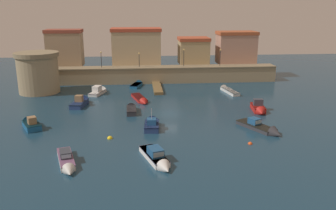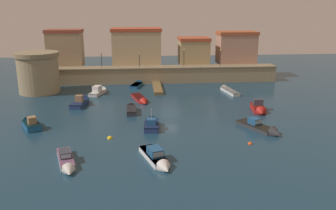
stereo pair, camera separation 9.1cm
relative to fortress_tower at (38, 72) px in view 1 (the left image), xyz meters
name	(u,v)px [view 1 (the left image)]	position (x,y,z in m)	size (l,w,h in m)	color
ground_plane	(169,114)	(23.45, -15.86, -3.89)	(127.98, 127.98, 0.00)	#19384C
quay_wall	(160,74)	(23.45, 7.23, -2.17)	(50.11, 3.83, 3.42)	#9E8966
old_town_backdrop	(157,48)	(23.23, 11.74, 3.04)	(46.36, 6.09, 8.05)	#A08668
fortress_tower	(38,72)	(0.00, 0.00, 0.00)	(8.09, 8.09, 7.66)	#9E8966
pier_dock	(157,88)	(22.57, 0.61, -3.61)	(1.68, 9.72, 0.70)	brown
quay_lamp_0	(101,57)	(11.18, 7.23, 1.76)	(0.32, 0.32, 3.34)	black
quay_lamp_1	(139,57)	(19.13, 7.23, 1.55)	(0.32, 0.32, 2.98)	black
quay_lamp_2	(184,55)	(28.66, 7.23, 1.97)	(0.32, 0.32, 3.71)	black
quay_lamp_3	(220,55)	(36.57, 7.23, 1.89)	(0.32, 0.32, 3.57)	black
moored_boat_0	(99,91)	(11.44, -1.67, -3.42)	(3.45, 5.97, 2.17)	silver
moored_boat_1	(141,100)	(19.23, -8.11, -3.63)	(3.25, 7.19, 1.49)	red
moored_boat_2	(157,159)	(20.66, -33.23, -3.42)	(3.61, 6.93, 1.93)	white
moored_boat_3	(152,124)	(20.55, -21.91, -3.40)	(2.18, 4.81, 3.53)	navy
moored_boat_4	(263,128)	(35.13, -24.64, -3.52)	(4.97, 7.13, 1.99)	#333338
moored_boat_5	(138,84)	(18.66, 3.90, -3.57)	(2.94, 5.20, 1.46)	#195689
moored_boat_6	(227,90)	(35.96, -2.46, -3.58)	(2.62, 7.52, 1.32)	white
moored_boat_7	(259,108)	(37.53, -16.07, -3.33)	(2.37, 5.36, 2.27)	red
moored_boat_8	(67,161)	(11.20, -33.04, -3.47)	(3.21, 6.73, 1.66)	silver
moored_boat_9	(31,123)	(4.02, -20.42, -3.37)	(3.76, 4.97, 2.22)	#195689
moored_boat_10	(131,109)	(17.65, -14.15, -3.49)	(1.53, 5.18, 1.35)	#333338
moored_boat_11	(81,102)	(9.17, -9.41, -3.39)	(2.80, 6.21, 2.30)	navy
mooring_buoy_0	(250,144)	(32.09, -28.97, -3.89)	(0.54, 0.54, 0.54)	#EA4C19
mooring_buoy_1	(110,139)	(15.12, -25.70, -3.89)	(0.67, 0.67, 0.67)	yellow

